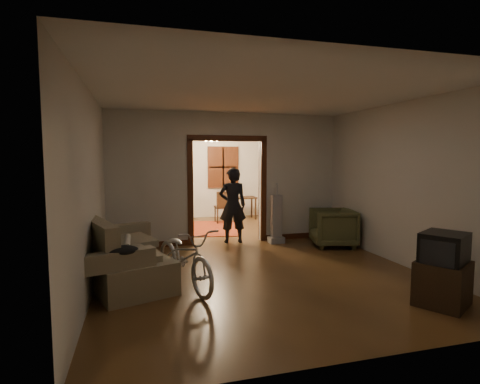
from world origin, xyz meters
name	(u,v)px	position (x,y,z in m)	size (l,w,h in m)	color
floor	(236,250)	(0.00, 0.00, 0.00)	(5.00, 8.50, 0.01)	#3E2713
ceiling	(236,108)	(0.00, 0.00, 2.80)	(5.00, 8.50, 0.01)	white
wall_back	(200,172)	(0.00, 4.25, 1.40)	(5.00, 0.02, 2.80)	beige
wall_left	(101,183)	(-2.50, 0.00, 1.40)	(0.02, 8.50, 2.80)	beige
wall_right	(348,179)	(2.50, 0.00, 1.40)	(0.02, 8.50, 2.80)	beige
partition_wall	(227,178)	(0.00, 0.75, 1.40)	(5.00, 0.14, 2.80)	beige
door_casing	(227,192)	(0.00, 0.75, 1.10)	(1.74, 0.20, 2.32)	#3E1C0E
far_window	(223,167)	(0.70, 4.21, 1.55)	(0.98, 0.06, 1.28)	black
chandelier	(211,138)	(0.00, 2.50, 2.35)	(0.24, 0.24, 0.24)	#FFE0A5
light_switch	(274,185)	(1.05, 0.68, 1.25)	(0.08, 0.01, 0.12)	silver
sofa	(120,248)	(-2.15, -1.31, 0.49)	(0.97, 2.15, 0.99)	brown
rolled_paper	(128,241)	(-2.05, -1.01, 0.53)	(0.09, 0.09, 0.75)	beige
jacket	(121,250)	(-2.10, -2.22, 0.68)	(0.43, 0.33, 0.13)	black
bicycle	(184,257)	(-1.26, -1.86, 0.44)	(0.59, 1.69, 0.89)	silver
armchair	(333,228)	(2.04, -0.20, 0.39)	(0.84, 0.87, 0.79)	#494C2A
tv_stand	(442,283)	(1.80, -3.38, 0.28)	(0.61, 0.56, 0.56)	black
crt_tv	(444,251)	(1.80, -3.38, 0.69)	(0.54, 0.48, 0.46)	black
vacuum	(276,219)	(1.01, 0.40, 0.52)	(0.32, 0.26, 1.05)	gray
person	(233,205)	(0.11, 0.69, 0.82)	(0.60, 0.39, 1.63)	black
oriental_rug	(207,228)	(-0.14, 2.42, 0.01)	(1.63, 2.14, 0.02)	maroon
locker	(160,189)	(-1.24, 4.01, 0.93)	(0.93, 0.52, 1.85)	#243922
globe	(159,154)	(-1.24, 4.01, 1.94)	(0.26, 0.26, 0.26)	#1E5972
desk	(241,208)	(1.12, 3.63, 0.33)	(0.88, 0.49, 0.65)	#331E11
desk_chair	(222,207)	(0.43, 3.14, 0.45)	(0.40, 0.40, 0.91)	#331E11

